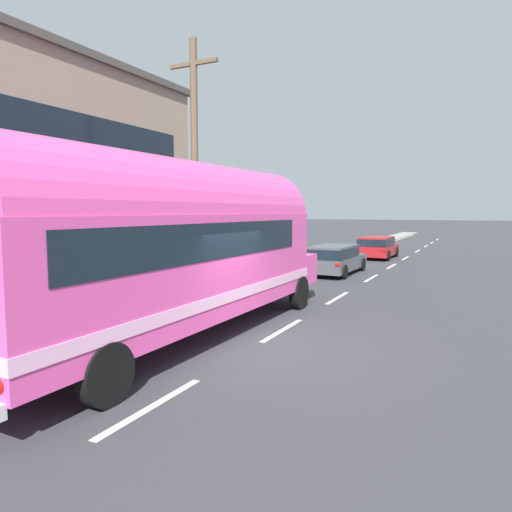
# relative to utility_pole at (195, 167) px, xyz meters

# --- Properties ---
(ground_plane) EXTENTS (300.00, 300.00, 0.00)m
(ground_plane) POSITION_rel_utility_pole_xyz_m (4.22, -3.96, -4.42)
(ground_plane) COLOR #38383D
(lane_markings) EXTENTS (3.66, 80.00, 0.01)m
(lane_markings) POSITION_rel_utility_pole_xyz_m (1.73, 8.65, -4.42)
(lane_markings) COLOR silver
(lane_markings) RESTS_ON ground
(sidewalk_slab) EXTENTS (1.94, 90.00, 0.15)m
(sidewalk_slab) POSITION_rel_utility_pole_xyz_m (-0.28, 6.04, -4.35)
(sidewalk_slab) COLOR gray
(sidewalk_slab) RESTS_ON ground
(utility_pole) EXTENTS (1.80, 0.24, 8.50)m
(utility_pole) POSITION_rel_utility_pole_xyz_m (0.00, 0.00, 0.00)
(utility_pole) COLOR brown
(utility_pole) RESTS_ON ground
(painted_bus) EXTENTS (2.69, 12.39, 4.12)m
(painted_bus) POSITION_rel_utility_pole_xyz_m (2.44, -4.75, -2.12)
(painted_bus) COLOR #EA4C9E
(painted_bus) RESTS_ON ground
(car_lead) EXTENTS (1.96, 4.63, 1.37)m
(car_lead) POSITION_rel_utility_pole_xyz_m (2.37, 8.04, -3.64)
(car_lead) COLOR #474C51
(car_lead) RESTS_ON ground
(car_second) EXTENTS (2.01, 4.25, 1.37)m
(car_second) POSITION_rel_utility_pole_xyz_m (2.63, 16.19, -3.63)
(car_second) COLOR #A5191E
(car_second) RESTS_ON ground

